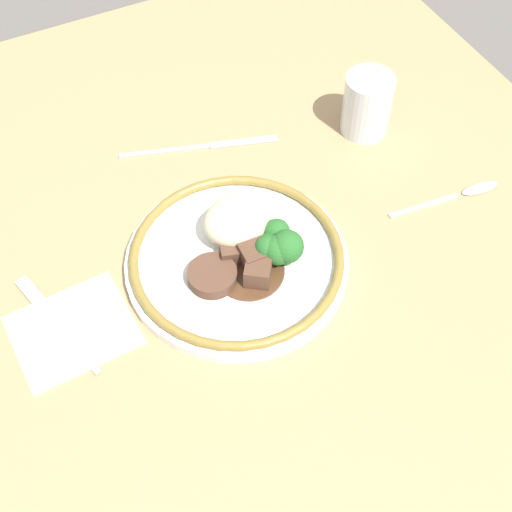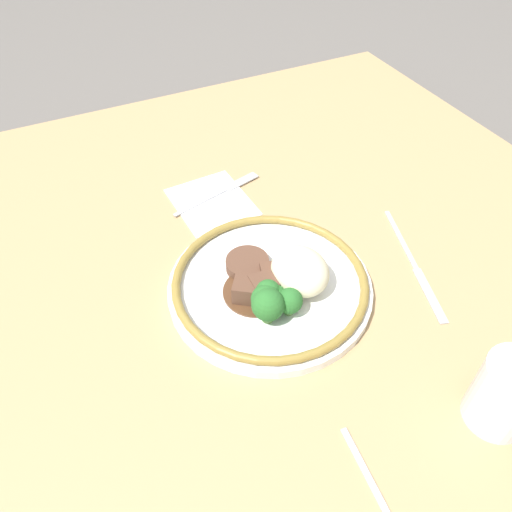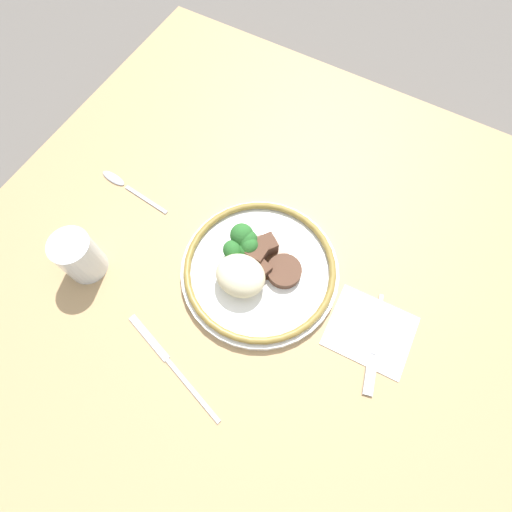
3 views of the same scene
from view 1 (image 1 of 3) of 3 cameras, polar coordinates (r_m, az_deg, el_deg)
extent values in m
plane|color=#5B5651|center=(0.93, -3.97, -2.15)|extent=(8.00, 8.00, 0.00)
cube|color=tan|center=(0.91, -4.06, -1.30)|extent=(1.12, 1.10, 0.05)
cube|color=white|center=(0.86, -14.43, -5.78)|extent=(0.14, 0.12, 0.00)
cylinder|color=white|center=(0.88, -1.54, -0.51)|extent=(0.28, 0.28, 0.01)
torus|color=olive|center=(0.87, -1.56, 0.00)|extent=(0.26, 0.26, 0.01)
ellipsoid|color=beige|center=(0.88, -1.55, 2.82)|extent=(0.09, 0.07, 0.05)
cylinder|color=brown|center=(0.85, -3.52, -1.59)|extent=(0.06, 0.06, 0.02)
cylinder|color=#51331E|center=(0.86, -0.57, -1.22)|extent=(0.09, 0.09, 0.00)
cube|color=brown|center=(0.86, -0.13, -0.08)|extent=(0.03, 0.03, 0.03)
cube|color=brown|center=(0.84, 0.15, -1.40)|extent=(0.04, 0.04, 0.03)
cube|color=brown|center=(0.87, -2.02, 0.22)|extent=(0.03, 0.03, 0.02)
cube|color=brown|center=(0.87, -1.50, 0.28)|extent=(0.03, 0.03, 0.02)
cylinder|color=#568442|center=(0.89, 1.64, 1.21)|extent=(0.01, 0.01, 0.01)
sphere|color=#286628|center=(0.87, 1.66, 1.94)|extent=(0.03, 0.03, 0.03)
cylinder|color=#568442|center=(0.87, 2.43, -0.14)|extent=(0.01, 0.01, 0.01)
sphere|color=#286628|center=(0.85, 2.48, 0.77)|extent=(0.04, 0.04, 0.04)
cylinder|color=#568442|center=(0.87, 0.95, 0.24)|extent=(0.01, 0.01, 0.01)
sphere|color=#286628|center=(0.86, 0.97, 0.88)|extent=(0.03, 0.03, 0.03)
cylinder|color=#568442|center=(0.87, 1.70, -0.31)|extent=(0.01, 0.01, 0.01)
sphere|color=#286628|center=(0.85, 1.73, 0.50)|extent=(0.04, 0.04, 0.04)
cylinder|color=#568442|center=(0.87, 0.93, -0.11)|extent=(0.01, 0.01, 0.02)
sphere|color=#286628|center=(0.85, 0.94, 0.68)|extent=(0.03, 0.03, 0.03)
cylinder|color=yellow|center=(1.04, 8.80, 11.46)|extent=(0.06, 0.06, 0.07)
cylinder|color=silver|center=(1.03, 8.88, 11.88)|extent=(0.07, 0.07, 0.09)
cube|color=#ADADB2|center=(0.85, -14.43, -6.72)|extent=(0.03, 0.10, 0.00)
cube|color=#ADADB2|center=(0.90, -17.36, -3.02)|extent=(0.03, 0.06, 0.00)
cube|color=#ADADB2|center=(1.02, -7.21, 8.35)|extent=(0.13, 0.05, 0.00)
cube|color=#ADADB2|center=(1.03, -1.00, 9.11)|extent=(0.10, 0.04, 0.00)
cube|color=#ADADB2|center=(0.97, 13.28, 3.93)|extent=(0.10, 0.02, 0.00)
ellipsoid|color=#ADADB2|center=(1.01, 17.46, 5.20)|extent=(0.06, 0.02, 0.01)
camera|label=2|loc=(0.69, 42.47, 24.46)|focal=35.00mm
camera|label=3|loc=(0.71, -27.74, 44.65)|focal=28.00mm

